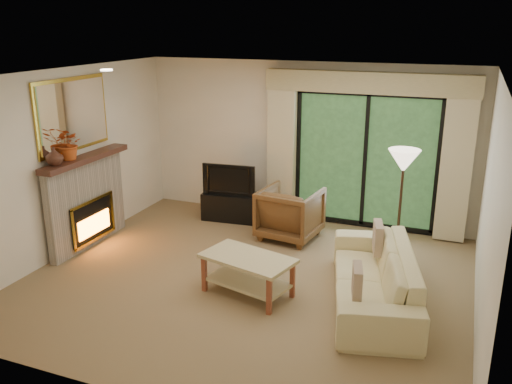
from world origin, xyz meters
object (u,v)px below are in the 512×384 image
at_px(armchair, 290,213).
at_px(coffee_table, 248,275).
at_px(media_console, 231,206).
at_px(sofa, 374,276).

xyz_separation_m(armchair, coffee_table, (0.09, -1.91, -0.15)).
bearing_deg(armchair, media_console, -11.83).
height_order(media_console, armchair, armchair).
distance_m(media_console, armchair, 1.25).
xyz_separation_m(media_console, armchair, (1.17, -0.39, 0.17)).
distance_m(sofa, coffee_table, 1.50).
bearing_deg(coffee_table, sofa, 28.46).
height_order(media_console, coffee_table, coffee_table).
relative_size(armchair, sofa, 0.38).
distance_m(media_console, sofa, 3.34).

